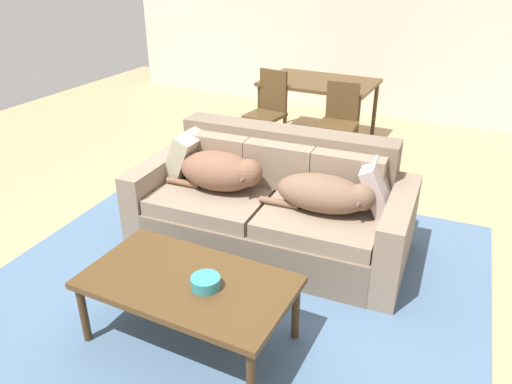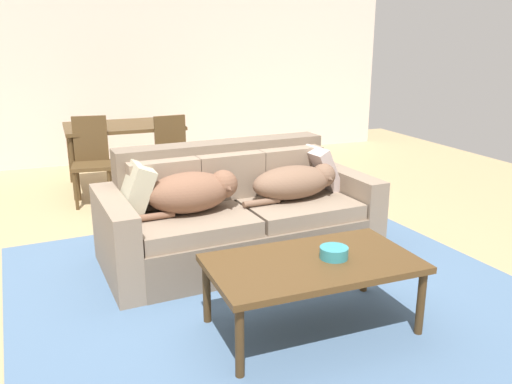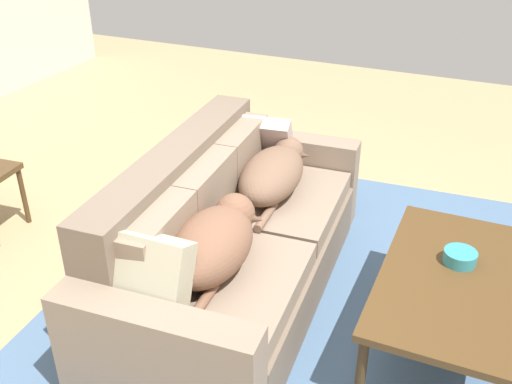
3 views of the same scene
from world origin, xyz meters
TOP-DOWN VIEW (x-y plane):
  - ground_plane at (0.00, 0.00)m, footprint 10.00×10.00m
  - area_rug at (0.22, -0.63)m, footprint 3.69×3.53m
  - couch at (0.21, 0.07)m, footprint 2.23×1.14m
  - dog_on_left_cushion at (-0.18, -0.06)m, footprint 0.81×0.42m
  - dog_on_right_cushion at (0.68, -0.03)m, footprint 0.85×0.40m
  - throw_pillow_by_left_arm at (-0.60, 0.08)m, footprint 0.29×0.40m
  - throw_pillow_by_right_arm at (1.01, 0.18)m, footprint 0.31×0.42m
  - coffee_table at (0.24, -1.20)m, footprint 1.25×0.71m
  - bowl_on_coffee_table at (0.38, -1.21)m, footprint 0.17×0.17m

SIDE VIEW (x-z plane):
  - ground_plane at x=0.00m, z-range 0.00..0.00m
  - area_rug at x=0.22m, z-range 0.00..0.01m
  - couch at x=0.21m, z-range -0.11..0.79m
  - coffee_table at x=0.24m, z-range 0.19..0.64m
  - bowl_on_coffee_table at x=0.38m, z-range 0.46..0.53m
  - dog_on_right_cushion at x=0.68m, z-range 0.47..0.74m
  - dog_on_left_cushion at x=-0.18m, z-range 0.47..0.78m
  - throw_pillow_by_right_arm at x=1.01m, z-range 0.44..0.84m
  - throw_pillow_by_left_arm at x=-0.60m, z-range 0.43..0.86m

